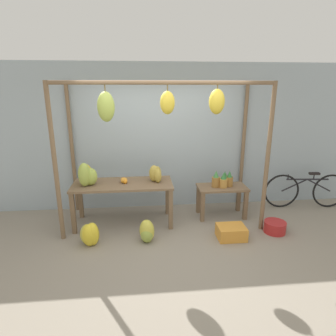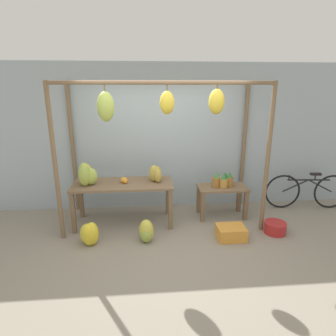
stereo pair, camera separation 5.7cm
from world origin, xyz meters
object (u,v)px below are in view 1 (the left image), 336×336
object	(u,v)px
orange_pile	(124,180)
blue_bucket	(275,227)
banana_pile_ground_left	(90,234)
banana_pile_ground_right	(147,232)
pineapple_cluster	(223,180)
papaya_pile	(156,174)
banana_pile_on_table	(87,175)
parked_bicycle	(306,190)
fruit_crate_white	(231,232)

from	to	relation	value
orange_pile	blue_bucket	distance (m)	2.68
banana_pile_ground_left	blue_bucket	size ratio (longest dim) A/B	1.04
orange_pile	banana_pile_ground_right	world-z (taller)	orange_pile
pineapple_cluster	papaya_pile	world-z (taller)	papaya_pile
blue_bucket	banana_pile_on_table	bearing A→B (deg)	170.03
blue_bucket	orange_pile	bearing A→B (deg)	166.35
blue_bucket	parked_bicycle	bearing A→B (deg)	41.04
pineapple_cluster	blue_bucket	xyz separation A→B (m)	(0.72, -0.70, -0.62)
parked_bicycle	papaya_pile	size ratio (longest dim) A/B	5.13
orange_pile	banana_pile_ground_right	size ratio (longest dim) A/B	0.45
blue_bucket	papaya_pile	xyz separation A→B (m)	(-1.96, 0.65, 0.79)
orange_pile	papaya_pile	size ratio (longest dim) A/B	0.50
banana_pile_ground_right	papaya_pile	size ratio (longest dim) A/B	1.13
banana_pile_ground_right	papaya_pile	bearing A→B (deg)	75.76
banana_pile_ground_right	fruit_crate_white	bearing A→B (deg)	-1.28
pineapple_cluster	papaya_pile	distance (m)	1.25
pineapple_cluster	fruit_crate_white	bearing A→B (deg)	-95.01
orange_pile	pineapple_cluster	world-z (taller)	pineapple_cluster
orange_pile	pineapple_cluster	distance (m)	1.80
blue_bucket	fruit_crate_white	bearing A→B (deg)	-171.44
banana_pile_ground_right	parked_bicycle	bearing A→B (deg)	17.57
banana_pile_ground_right	parked_bicycle	distance (m)	3.37
pineapple_cluster	banana_pile_ground_left	distance (m)	2.50
orange_pile	parked_bicycle	xyz separation A→B (m)	(3.58, 0.32, -0.44)
banana_pile_on_table	parked_bicycle	xyz separation A→B (m)	(4.19, 0.38, -0.57)
parked_bicycle	papaya_pile	xyz separation A→B (m)	(-3.02, -0.28, 0.52)
orange_pile	fruit_crate_white	xyz separation A→B (m)	(1.72, -0.73, -0.69)
banana_pile_ground_right	blue_bucket	size ratio (longest dim) A/B	1.02
pineapple_cluster	orange_pile	bearing A→B (deg)	-176.99
banana_pile_on_table	banana_pile_ground_right	bearing A→B (deg)	-33.03
banana_pile_ground_left	papaya_pile	distance (m)	1.48
blue_bucket	papaya_pile	size ratio (longest dim) A/B	1.10
fruit_crate_white	banana_pile_ground_right	bearing A→B (deg)	178.72
banana_pile_on_table	papaya_pile	size ratio (longest dim) A/B	1.26
banana_pile_ground_left	banana_pile_on_table	bearing A→B (deg)	99.05
banana_pile_ground_left	banana_pile_ground_right	world-z (taller)	banana_pile_ground_left
orange_pile	parked_bicycle	distance (m)	3.62
banana_pile_on_table	papaya_pile	xyz separation A→B (m)	(1.17, 0.10, -0.05)
banana_pile_ground_left	parked_bicycle	xyz separation A→B (m)	(4.09, 1.03, 0.19)
papaya_pile	blue_bucket	bearing A→B (deg)	-18.26
pineapple_cluster	blue_bucket	world-z (taller)	pineapple_cluster
blue_bucket	papaya_pile	distance (m)	2.21
fruit_crate_white	blue_bucket	size ratio (longest dim) A/B	1.25
banana_pile_on_table	orange_pile	distance (m)	0.63
parked_bicycle	banana_pile_on_table	bearing A→B (deg)	-174.85
papaya_pile	pineapple_cluster	bearing A→B (deg)	2.68
banana_pile_ground_right	papaya_pile	xyz separation A→B (m)	(0.19, 0.74, 0.72)
banana_pile_on_table	banana_pile_ground_right	distance (m)	1.40
pineapple_cluster	fruit_crate_white	distance (m)	1.02
papaya_pile	orange_pile	bearing A→B (deg)	-176.27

